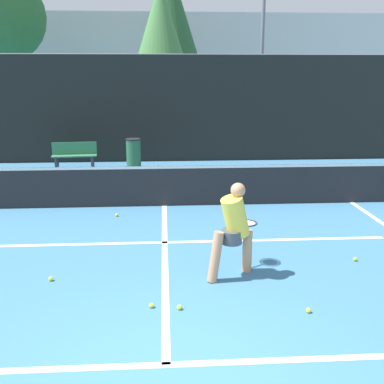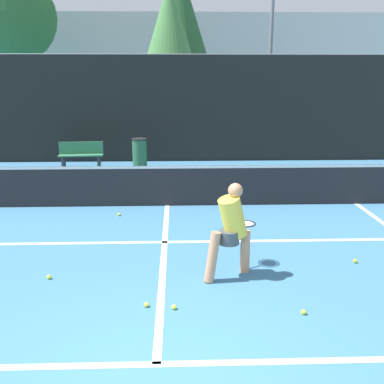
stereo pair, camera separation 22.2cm
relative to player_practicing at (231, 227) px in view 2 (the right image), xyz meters
name	(u,v)px [view 2 (the right image)]	position (x,y,z in m)	size (l,w,h in m)	color
court_baseline_near	(157,364)	(-1.04, -2.16, -0.78)	(11.00, 0.10, 0.01)	white
court_service_line	(165,242)	(-1.04, 1.44, -0.78)	(8.25, 0.10, 0.01)	white
court_center_mark	(164,255)	(-1.04, 0.83, -0.78)	(0.10, 5.98, 0.01)	white
net	(167,184)	(-1.04, 3.83, -0.27)	(11.09, 0.09, 1.07)	slate
fence_back	(170,109)	(-1.04, 9.45, 1.04)	(24.00, 0.06, 3.66)	black
player_practicing	(231,227)	(0.00, 0.00, 0.00)	(0.96, 0.99, 1.46)	tan
tennis_ball_scattered_0	(146,305)	(-1.23, -0.93, -0.75)	(0.07, 0.07, 0.07)	#D1E033
tennis_ball_scattered_1	(174,307)	(-0.86, -1.01, -0.75)	(0.07, 0.07, 0.07)	#D1E033
tennis_ball_scattered_2	(49,277)	(-2.75, -0.04, -0.75)	(0.07, 0.07, 0.07)	#D1E033
tennis_ball_scattered_3	(304,312)	(0.81, -1.19, -0.75)	(0.07, 0.07, 0.07)	#D1E033
tennis_ball_scattered_4	(355,261)	(2.10, 0.40, -0.75)	(0.07, 0.07, 0.07)	#D1E033
tennis_ball_scattered_5	(119,214)	(-2.08, 3.07, -0.75)	(0.07, 0.07, 0.07)	#D1E033
courtside_bench	(81,154)	(-3.93, 8.26, -0.32)	(1.45, 0.50, 0.86)	#33724C
trash_bin	(140,153)	(-2.02, 8.16, -0.29)	(0.49, 0.49, 0.99)	#28603D
parked_car	(66,130)	(-5.67, 13.67, -0.18)	(1.89, 4.37, 1.42)	#B7B7BC
tree_west	(177,8)	(-0.74, 18.55, 5.52)	(3.35, 3.35, 8.92)	brown
tree_mid	(11,17)	(-9.39, 18.88, 5.10)	(4.68, 4.68, 8.23)	brown
tree_east	(169,28)	(-1.10, 15.67, 4.26)	(2.68, 2.68, 7.16)	brown
building_far	(172,68)	(-1.04, 24.61, 2.59)	(36.00, 2.40, 6.75)	beige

